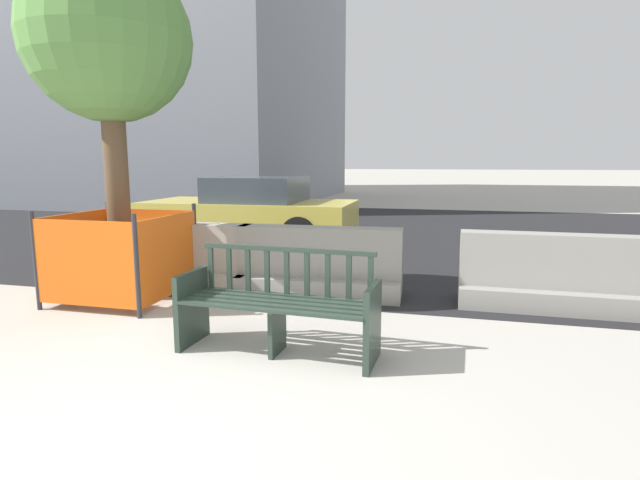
# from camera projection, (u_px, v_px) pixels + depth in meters

# --- Properties ---
(ground_plane) EXTENTS (200.00, 200.00, 0.00)m
(ground_plane) POSITION_uv_depth(u_px,v_px,m) (145.00, 424.00, 3.11)
(ground_plane) COLOR #ADA89E
(street_asphalt) EXTENTS (120.00, 12.00, 0.01)m
(street_asphalt) POSITION_uv_depth(u_px,v_px,m) (364.00, 232.00, 11.45)
(street_asphalt) COLOR black
(street_asphalt) RESTS_ON ground
(street_bench) EXTENTS (1.71, 0.61, 0.88)m
(street_bench) POSITION_uv_depth(u_px,v_px,m) (278.00, 307.00, 4.23)
(street_bench) COLOR #28382D
(street_bench) RESTS_ON ground
(jersey_barrier_centre) EXTENTS (2.03, 0.77, 0.84)m
(jersey_barrier_centre) POSITION_uv_depth(u_px,v_px,m) (319.00, 267.00, 6.09)
(jersey_barrier_centre) COLOR gray
(jersey_barrier_centre) RESTS_ON ground
(jersey_barrier_left) EXTENTS (2.01, 0.71, 0.84)m
(jersey_barrier_left) POSITION_uv_depth(u_px,v_px,m) (178.00, 261.00, 6.49)
(jersey_barrier_left) COLOR #9E998E
(jersey_barrier_left) RESTS_ON ground
(jersey_barrier_right) EXTENTS (2.01, 0.71, 0.84)m
(jersey_barrier_right) POSITION_uv_depth(u_px,v_px,m) (553.00, 279.00, 5.51)
(jersey_barrier_right) COLOR gray
(jersey_barrier_right) RESTS_ON ground
(street_tree) EXTENTS (1.83, 1.83, 3.88)m
(street_tree) POSITION_uv_depth(u_px,v_px,m) (108.00, 43.00, 5.51)
(street_tree) COLOR brown
(street_tree) RESTS_ON ground
(construction_fence) EXTENTS (1.30, 1.30, 1.10)m
(construction_fence) POSITION_uv_depth(u_px,v_px,m) (122.00, 253.00, 5.88)
(construction_fence) COLOR #2D2D33
(construction_fence) RESTS_ON ground
(car_taxi_near) EXTENTS (4.21, 2.05, 1.31)m
(car_taxi_near) POSITION_uv_depth(u_px,v_px,m) (252.00, 210.00, 10.14)
(car_taxi_near) COLOR #DBC64C
(car_taxi_near) RESTS_ON ground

